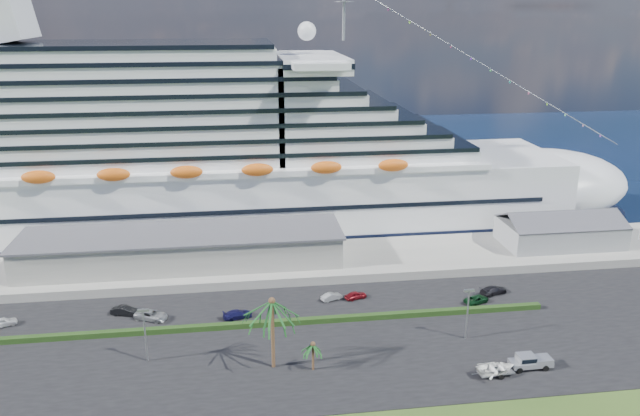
{
  "coord_description": "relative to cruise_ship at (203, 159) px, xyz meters",
  "views": [
    {
      "loc": [
        -13.88,
        -73.74,
        49.09
      ],
      "look_at": [
        0.23,
        30.0,
        15.12
      ],
      "focal_mm": 35.0,
      "sensor_mm": 36.0,
      "label": 1
    }
  ],
  "objects": [
    {
      "name": "ground",
      "position": [
        21.53,
        -64.0,
        -16.69
      ],
      "size": [
        420.0,
        420.0,
        0.0
      ],
      "primitive_type": "plane",
      "color": "#294416",
      "rests_on": "ground"
    },
    {
      "name": "asphalt_lot",
      "position": [
        21.53,
        -53.0,
        -16.63
      ],
      "size": [
        140.0,
        38.0,
        0.12
      ],
      "primitive_type": "cube",
      "color": "black",
      "rests_on": "ground"
    },
    {
      "name": "wharf",
      "position": [
        21.53,
        -24.0,
        -15.79
      ],
      "size": [
        240.0,
        20.0,
        1.8
      ],
      "primitive_type": "cube",
      "color": "gray",
      "rests_on": "ground"
    },
    {
      "name": "water",
      "position": [
        21.53,
        66.0,
        -16.68
      ],
      "size": [
        420.0,
        160.0,
        0.02
      ],
      "primitive_type": "cube",
      "color": "black",
      "rests_on": "ground"
    },
    {
      "name": "cruise_ship",
      "position": [
        0.0,
        0.0,
        0.0
      ],
      "size": [
        191.0,
        38.0,
        54.0
      ],
      "color": "silver",
      "rests_on": "ground"
    },
    {
      "name": "terminal_building",
      "position": [
        -3.47,
        -24.0,
        -11.68
      ],
      "size": [
        61.0,
        15.0,
        6.3
      ],
      "color": "gray",
      "rests_on": "wharf"
    },
    {
      "name": "port_shed",
      "position": [
        73.53,
        -24.0,
        -12.3
      ],
      "size": [
        24.0,
        12.31,
        7.37
      ],
      "color": "gray",
      "rests_on": "wharf"
    },
    {
      "name": "hedge",
      "position": [
        13.53,
        -48.0,
        -16.12
      ],
      "size": [
        88.0,
        1.1,
        0.9
      ],
      "primitive_type": "cube",
      "color": "black",
      "rests_on": "asphalt_lot"
    },
    {
      "name": "lamp_post_left",
      "position": [
        -6.47,
        -56.0,
        -11.35
      ],
      "size": [
        1.6,
        0.35,
        8.27
      ],
      "color": "gray",
      "rests_on": "asphalt_lot"
    },
    {
      "name": "lamp_post_right",
      "position": [
        41.53,
        -56.0,
        -11.35
      ],
      "size": [
        1.6,
        0.35,
        8.27
      ],
      "color": "gray",
      "rests_on": "asphalt_lot"
    },
    {
      "name": "palm_tall",
      "position": [
        11.53,
        -60.0,
        -7.49
      ],
      "size": [
        8.82,
        8.82,
        11.13
      ],
      "color": "#47301E",
      "rests_on": "ground"
    },
    {
      "name": "palm_short",
      "position": [
        17.03,
        -61.5,
        -13.03
      ],
      "size": [
        3.53,
        3.53,
        4.56
      ],
      "color": "#47301E",
      "rests_on": "ground"
    },
    {
      "name": "parked_car_0",
      "position": [
        -30.76,
        -42.34,
        -15.85
      ],
      "size": [
        4.55,
        3.2,
        1.44
      ],
      "primitive_type": "imported",
      "rotation": [
        0.0,
        0.0,
        1.97
      ],
      "color": "silver",
      "rests_on": "asphalt_lot"
    },
    {
      "name": "parked_car_1",
      "position": [
        -11.96,
        -40.99,
        -15.82
      ],
      "size": [
        4.83,
        2.71,
        1.51
      ],
      "primitive_type": "imported",
      "rotation": [
        0.0,
        0.0,
        1.31
      ],
      "color": "black",
      "rests_on": "asphalt_lot"
    },
    {
      "name": "parked_car_2",
      "position": [
        -7.45,
        -43.21,
        -15.82
      ],
      "size": [
        6.0,
        4.5,
        1.52
      ],
      "primitive_type": "imported",
      "rotation": [
        0.0,
        0.0,
        1.15
      ],
      "color": "#94989D",
      "rests_on": "asphalt_lot"
    },
    {
      "name": "parked_car_3",
      "position": [
        6.61,
        -44.64,
        -15.88
      ],
      "size": [
        5.16,
        3.2,
        1.39
      ],
      "primitive_type": "imported",
      "rotation": [
        0.0,
        0.0,
        1.85
      ],
      "color": "#151447",
      "rests_on": "asphalt_lot"
    },
    {
      "name": "parked_car_4",
      "position": [
        27.24,
        -40.26,
        -15.91
      ],
      "size": [
        4.22,
        2.76,
        1.34
      ],
      "primitive_type": "imported",
      "rotation": [
        0.0,
        0.0,
        1.9
      ],
      "color": "maroon",
      "rests_on": "asphalt_lot"
    },
    {
      "name": "parked_car_5",
      "position": [
        22.98,
        -40.16,
        -15.94
      ],
      "size": [
        4.05,
        2.74,
        1.26
      ],
      "primitive_type": "imported",
      "rotation": [
        0.0,
        0.0,
        1.97
      ],
      "color": "#95979B",
      "rests_on": "asphalt_lot"
    },
    {
      "name": "parked_car_6",
      "position": [
        47.68,
        -44.64,
        -15.94
      ],
      "size": [
        5.06,
        3.83,
        1.28
      ],
      "primitive_type": "imported",
      "rotation": [
        0.0,
        0.0,
        2.0
      ],
      "color": "#0D3417",
      "rests_on": "asphalt_lot"
    },
    {
      "name": "parked_car_7",
      "position": [
        51.99,
        -41.67,
        -15.83
      ],
      "size": [
        5.55,
        3.67,
        1.49
      ],
      "primitive_type": "imported",
      "rotation": [
        0.0,
        0.0,
        1.91
      ],
      "color": "black",
      "rests_on": "asphalt_lot"
    },
    {
      "name": "pickup_truck",
      "position": [
        47.55,
        -65.27,
        -15.41
      ],
      "size": [
        6.06,
        2.42,
        2.13
      ],
      "color": "black",
      "rests_on": "asphalt_lot"
    },
    {
      "name": "boat_trailer",
      "position": [
        41.97,
        -66.5,
        -15.38
      ],
      "size": [
        6.42,
        4.44,
        1.81
      ],
      "color": "gray",
      "rests_on": "asphalt_lot"
    }
  ]
}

